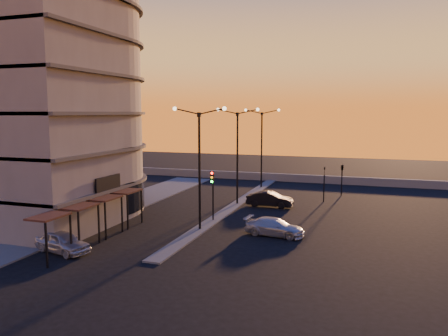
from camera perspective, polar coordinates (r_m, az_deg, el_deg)
ground at (r=34.24m, az=-3.16°, el=-8.10°), size 120.00×120.00×0.00m
sidewalk_west at (r=42.43m, az=-14.46°, el=-5.22°), size 5.00×40.00×0.12m
median at (r=43.41m, az=1.73°, el=-4.71°), size 1.20×36.00×0.12m
parapet at (r=58.22m, az=8.19°, el=-1.26°), size 44.00×0.50×1.00m
building at (r=40.49m, az=-22.36°, el=10.76°), size 14.35×17.08×25.00m
streetlamp_near at (r=33.20m, az=-3.23°, el=1.25°), size 4.32×0.32×9.51m
streetlamp_mid at (r=42.61m, az=1.76°, el=2.59°), size 4.32×0.32×9.51m
streetlamp_far at (r=52.24m, az=4.94°, el=3.43°), size 4.32×0.32×9.51m
traffic_light_main at (r=36.23m, az=-1.52°, el=-2.55°), size 0.28×0.44×4.25m
signal_east_a at (r=45.43m, az=12.94°, el=-1.95°), size 0.13×0.16×3.60m
signal_east_b at (r=49.10m, az=15.18°, el=0.03°), size 0.42×1.99×3.60m
car_hatchback at (r=30.67m, az=-20.36°, el=-9.02°), size 4.41×2.64×1.41m
car_sedan at (r=42.51m, az=6.01°, el=-4.08°), size 4.46×1.59×1.46m
car_wagon at (r=32.80m, az=6.63°, el=-7.66°), size 4.60×2.23×1.29m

